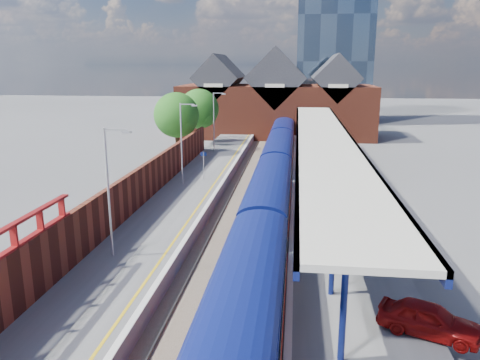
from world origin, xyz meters
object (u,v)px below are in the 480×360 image
object	(u,v)px
train	(275,170)
parked_car_dark	(373,229)
lamp_post_c	(183,139)
parked_car_silver	(371,215)
lamp_post_b	(110,185)
parked_car_red	(429,319)
parked_car_blue	(340,174)
platform_sign	(204,161)
lamp_post_d	(215,118)

from	to	relation	value
train	parked_car_dark	bearing A→B (deg)	-64.43
lamp_post_c	parked_car_silver	xyz separation A→B (m)	(14.51, -9.31, -3.25)
lamp_post_b	parked_car_silver	distance (m)	16.30
parked_car_red	parked_car_blue	distance (m)	24.60
platform_sign	parked_car_dark	bearing A→B (deg)	-46.81
lamp_post_d	platform_sign	size ratio (longest dim) A/B	2.80
train	platform_sign	xyz separation A→B (m)	(-6.49, 0.34, 0.57)
parked_car_dark	train	bearing A→B (deg)	31.40
parked_car_silver	lamp_post_b	bearing A→B (deg)	127.06
lamp_post_c	parked_car_blue	xyz separation A→B (m)	(13.56, 2.69, -3.38)
lamp_post_b	parked_car_silver	xyz separation A→B (m)	(14.51, 6.69, -3.25)
parked_car_silver	lamp_post_c	bearing A→B (deg)	69.62
lamp_post_d	parked_car_silver	distance (m)	29.35
train	parked_car_red	bearing A→B (deg)	-73.43
lamp_post_d	parked_car_red	xyz separation A→B (m)	(14.86, -37.88, -3.35)
lamp_post_b	lamp_post_c	xyz separation A→B (m)	(0.00, 16.00, 0.00)
train	parked_car_blue	world-z (taller)	train
lamp_post_c	parked_car_dark	bearing A→B (deg)	-39.47
parked_car_dark	parked_car_blue	xyz separation A→B (m)	(-0.72, 14.45, -0.01)
lamp_post_d	parked_car_blue	xyz separation A→B (m)	(13.56, -13.31, -3.38)
parked_car_red	lamp_post_b	bearing A→B (deg)	92.34
lamp_post_d	parked_car_red	bearing A→B (deg)	-68.58
parked_car_dark	lamp_post_c	bearing A→B (deg)	56.36
parked_car_silver	parked_car_red	bearing A→B (deg)	-166.09
lamp_post_c	parked_car_dark	size ratio (longest dim) A/B	1.64
train	platform_sign	bearing A→B (deg)	177.04
lamp_post_b	lamp_post_d	size ratio (longest dim) A/B	1.00
lamp_post_d	parked_car_silver	size ratio (longest dim) A/B	1.54
lamp_post_c	parked_car_blue	distance (m)	14.23
train	lamp_post_d	xyz separation A→B (m)	(-7.86, 14.34, 2.87)
lamp_post_d	parked_car_blue	distance (m)	19.30
train	parked_car_dark	distance (m)	14.89
platform_sign	lamp_post_d	bearing A→B (deg)	95.56
parked_car_dark	parked_car_blue	distance (m)	14.46
train	lamp_post_b	bearing A→B (deg)	-113.98
lamp_post_d	parked_car_silver	world-z (taller)	lamp_post_d
lamp_post_d	parked_car_dark	distance (m)	31.40
lamp_post_c	lamp_post_d	xyz separation A→B (m)	(0.00, 16.00, 0.00)
lamp_post_b	parked_car_dark	world-z (taller)	lamp_post_b
parked_car_red	parked_car_dark	distance (m)	10.14
parked_car_silver	parked_car_blue	world-z (taller)	parked_car_silver
lamp_post_b	platform_sign	bearing A→B (deg)	85.67
train	lamp_post_c	distance (m)	8.53
platform_sign	parked_car_silver	bearing A→B (deg)	-40.70
lamp_post_b	parked_car_red	xyz separation A→B (m)	(14.86, -5.88, -3.35)
platform_sign	parked_car_dark	xyz separation A→B (m)	(12.92, -13.76, -1.07)
platform_sign	parked_car_blue	bearing A→B (deg)	3.22
lamp_post_c	train	bearing A→B (deg)	11.96
parked_car_silver	lamp_post_d	bearing A→B (deg)	42.12
lamp_post_c	parked_car_red	xyz separation A→B (m)	(14.86, -21.88, -3.35)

